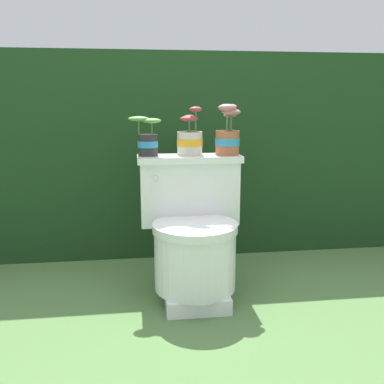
# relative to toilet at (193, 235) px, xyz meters

# --- Properties ---
(ground_plane) EXTENTS (12.00, 12.00, 0.00)m
(ground_plane) POSITION_rel_toilet_xyz_m (-0.10, -0.11, -0.30)
(ground_plane) COLOR #4C703D
(hedge_backdrop) EXTENTS (4.12, 0.84, 1.17)m
(hedge_backdrop) POSITION_rel_toilet_xyz_m (-0.10, 0.94, 0.29)
(hedge_backdrop) COLOR #193819
(hedge_backdrop) RESTS_ON ground
(toilet) EXTENTS (0.49, 0.48, 0.65)m
(toilet) POSITION_rel_toilet_xyz_m (0.00, 0.00, 0.00)
(toilet) COLOR silver
(toilet) RESTS_ON ground
(potted_plant_left) EXTENTS (0.15, 0.10, 0.18)m
(potted_plant_left) POSITION_rel_toilet_xyz_m (-0.20, 0.15, 0.43)
(potted_plant_left) COLOR #262628
(potted_plant_left) RESTS_ON toilet
(potted_plant_midleft) EXTENTS (0.12, 0.12, 0.23)m
(potted_plant_midleft) POSITION_rel_toilet_xyz_m (0.01, 0.15, 0.42)
(potted_plant_midleft) COLOR beige
(potted_plant_midleft) RESTS_ON toilet
(potted_plant_middle) EXTENTS (0.12, 0.12, 0.24)m
(potted_plant_middle) POSITION_rel_toilet_xyz_m (0.18, 0.13, 0.44)
(potted_plant_middle) COLOR #9E5638
(potted_plant_middle) RESTS_ON toilet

